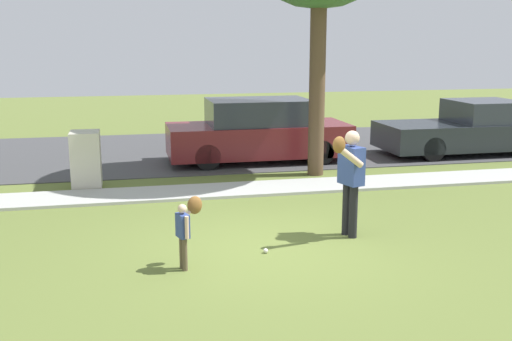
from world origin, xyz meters
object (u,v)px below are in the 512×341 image
(person_adult, at_px, (350,173))
(person_child, at_px, (187,223))
(parked_suv_maroon, at_px, (258,132))
(parked_pickup_dark, at_px, (474,130))
(utility_cabinet, at_px, (86,160))
(baseball, at_px, (266,251))

(person_adult, xyz_separation_m, person_child, (-2.69, -0.81, -0.42))
(parked_suv_maroon, distance_m, parked_pickup_dark, 6.18)
(parked_suv_maroon, relative_size, parked_pickup_dark, 0.90)
(person_adult, bearing_deg, parked_suv_maroon, -107.31)
(utility_cabinet, bearing_deg, parked_suv_maroon, 25.46)
(person_child, bearing_deg, parked_suv_maroon, 52.16)
(person_child, height_order, parked_suv_maroon, parked_suv_maroon)
(utility_cabinet, bearing_deg, person_child, -72.58)
(utility_cabinet, bearing_deg, baseball, -59.80)
(person_adult, distance_m, baseball, 1.87)
(person_child, height_order, utility_cabinet, utility_cabinet)
(baseball, bearing_deg, parked_suv_maroon, 78.38)
(person_child, bearing_deg, parked_pickup_dark, 20.86)
(person_child, bearing_deg, person_adult, -1.19)
(utility_cabinet, height_order, parked_pickup_dark, parked_pickup_dark)
(person_child, relative_size, baseball, 13.38)
(utility_cabinet, xyz_separation_m, parked_suv_maroon, (4.25, 2.03, 0.18))
(person_adult, relative_size, parked_suv_maroon, 0.37)
(person_child, xyz_separation_m, parked_pickup_dark, (8.79, 7.06, 0.02))
(baseball, bearing_deg, person_child, -164.62)
(baseball, distance_m, parked_pickup_dark, 10.17)
(person_adult, height_order, parked_suv_maroon, person_adult)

